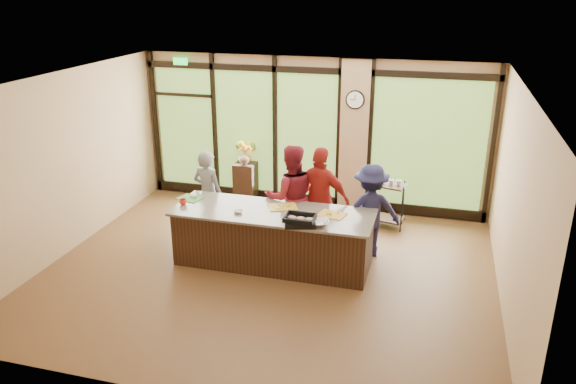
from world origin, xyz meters
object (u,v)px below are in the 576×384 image
Objects in this scene: cook_right at (370,211)px; roasting_pan at (300,222)px; island_base at (273,239)px; bar_cart at (386,198)px; cook_left at (208,193)px; flower_stand at (246,183)px.

cook_right reaches higher than roasting_pan.
roasting_pan reaches higher than island_base.
island_base is at bearing -115.77° from bar_cart.
cook_left reaches higher than flower_stand.
bar_cart is (1.05, 2.36, -0.39)m from roasting_pan.
roasting_pan is 2.61m from bar_cart.
roasting_pan reaches higher than flower_stand.
bar_cart is (1.59, 1.96, 0.13)m from island_base.
island_base is 2.52m from bar_cart.
bar_cart reaches higher than island_base.
flower_stand is (-1.33, 2.45, -0.02)m from island_base.
cook_left is at bearing 151.48° from island_base.
roasting_pan is 0.53× the size of flower_stand.
bar_cart reaches higher than flower_stand.
island_base is at bearing 163.17° from cook_left.
island_base is at bearing 6.40° from cook_right.
cook_right is 3.53× the size of roasting_pan.
cook_right is at bearing -31.57° from flower_stand.
flower_stand is (-1.87, 2.85, -0.54)m from roasting_pan.
cook_right is at bearing 26.83° from island_base.
island_base is at bearing -61.35° from flower_stand.
flower_stand is (0.12, 1.66, -0.37)m from cook_left.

